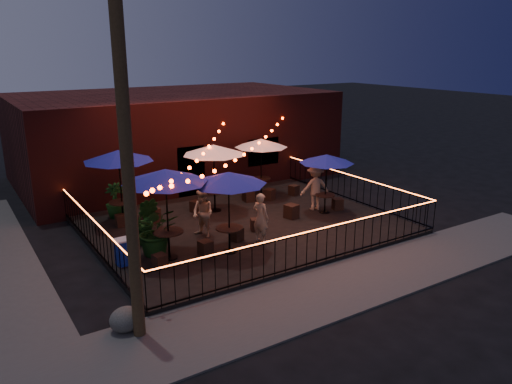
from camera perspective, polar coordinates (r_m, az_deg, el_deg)
ground at (r=15.82m, az=2.27°, el=-6.17°), size 110.00×110.00×0.00m
patio at (r=17.35m, az=-1.51°, el=-3.83°), size 10.00×8.00×0.15m
sidewalk at (r=13.51m, az=10.30°, el=-10.40°), size 18.00×2.50×0.05m
brick_building at (r=24.23m, az=-9.39°, el=6.44°), size 14.00×8.00×4.00m
utility_pole at (r=10.04m, az=-14.57°, el=4.09°), size 0.26×0.26×8.00m
fence_front at (r=14.10m, az=6.98°, el=-6.24°), size 10.00×0.04×1.04m
fence_left at (r=15.34m, az=-17.78°, el=-5.03°), size 0.04×8.00×1.04m
fence_right at (r=20.09m, az=10.76°, el=0.46°), size 0.04×8.00×1.04m
festoon_lights at (r=15.93m, az=-4.13°, el=3.48°), size 10.02×8.72×1.32m
cafe_table_0 at (r=14.01m, az=-10.32°, el=1.68°), size 3.00×3.00×2.65m
cafe_table_1 at (r=17.23m, az=-15.47°, el=3.91°), size 2.80×2.80×2.60m
cafe_table_2 at (r=14.29m, az=-3.16°, el=1.48°), size 2.84×2.84×2.45m
cafe_table_3 at (r=18.12m, az=-4.87°, el=4.74°), size 2.63×2.63×2.50m
cafe_table_4 at (r=18.10m, az=8.07°, el=3.69°), size 2.07×2.07×2.18m
cafe_table_5 at (r=20.07m, az=0.60°, el=5.53°), size 2.59×2.59×2.35m
bistro_chair_0 at (r=14.11m, az=-10.93°, el=-7.79°), size 0.39×0.39×0.40m
bistro_chair_1 at (r=14.79m, az=-5.80°, el=-6.36°), size 0.40×0.40×0.42m
bistro_chair_2 at (r=17.60m, az=-15.17°, el=-3.16°), size 0.36×0.36×0.41m
bistro_chair_3 at (r=17.73m, az=-11.72°, el=-2.62°), size 0.53×0.53×0.50m
bistro_chair_4 at (r=15.79m, az=-2.24°, el=-4.82°), size 0.42×0.42×0.41m
bistro_chair_5 at (r=16.60m, az=-0.01°, el=-3.75°), size 0.45×0.45×0.40m
bistro_chair_6 at (r=18.59m, az=-6.88°, el=-1.64°), size 0.46×0.46×0.42m
bistro_chair_7 at (r=19.72m, az=-0.88°, el=-0.42°), size 0.42×0.42×0.45m
bistro_chair_8 at (r=17.83m, az=4.07°, el=-2.21°), size 0.50×0.50×0.49m
bistro_chair_9 at (r=18.98m, az=9.31°, el=-1.36°), size 0.45×0.45×0.42m
bistro_chair_10 at (r=19.91m, az=1.53°, el=-0.28°), size 0.49×0.49×0.44m
bistro_chair_11 at (r=20.62m, az=4.35°, el=0.22°), size 0.43×0.43×0.41m
patron_a at (r=15.47m, az=0.55°, el=-2.95°), size 0.54×0.67×1.58m
patron_b at (r=15.99m, az=-6.09°, el=-2.45°), size 0.81×0.91×1.56m
patron_c at (r=18.66m, az=6.77°, el=0.54°), size 1.26×0.95×1.73m
potted_shrub_a at (r=14.84m, az=-11.36°, el=-4.31°), size 1.69×1.60×1.49m
potted_shrub_b at (r=15.72m, az=-12.54°, el=-3.20°), size 1.02×0.95×1.50m
potted_shrub_c at (r=18.43m, az=-15.79°, el=-0.97°), size 0.92×0.92×1.24m
cooler at (r=14.52m, az=-14.66°, el=-6.54°), size 0.58×0.43×0.76m
boulder at (r=11.58m, az=-14.66°, el=-13.89°), size 1.01×0.94×0.63m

